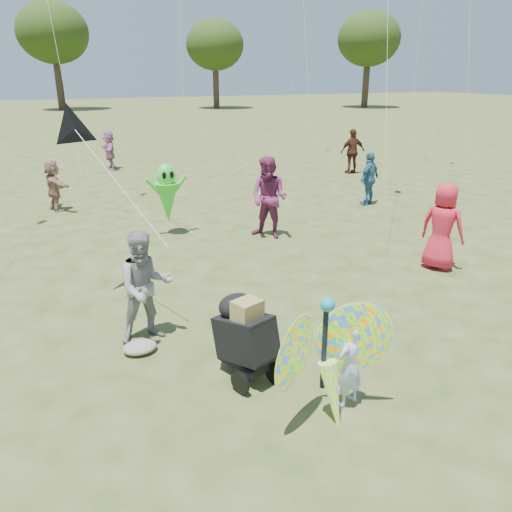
{
  "coord_description": "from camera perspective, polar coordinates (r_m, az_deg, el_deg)",
  "views": [
    {
      "loc": [
        -3.3,
        -4.99,
        3.74
      ],
      "look_at": [
        -0.2,
        1.5,
        1.1
      ],
      "focal_mm": 35.0,
      "sensor_mm": 36.0,
      "label": 1
    }
  ],
  "objects": [
    {
      "name": "child_girl",
      "position": [
        6.05,
        10.66,
        -12.13
      ],
      "size": [
        0.44,
        0.34,
        1.08
      ],
      "primitive_type": "imported",
      "rotation": [
        0.0,
        0.0,
        3.38
      ],
      "color": "#B0C7FA",
      "rests_on": "ground"
    },
    {
      "name": "jogging_stroller",
      "position": [
        6.49,
        -1.35,
        -8.62
      ],
      "size": [
        0.71,
        1.13,
        1.09
      ],
      "rotation": [
        0.0,
        0.0,
        0.32
      ],
      "color": "black",
      "rests_on": "ground"
    },
    {
      "name": "crowd_h",
      "position": [
        20.29,
        10.98,
        11.65
      ],
      "size": [
        1.06,
        0.55,
        1.72
      ],
      "primitive_type": "imported",
      "rotation": [
        0.0,
        0.0,
        3.01
      ],
      "color": "#452017",
      "rests_on": "ground"
    },
    {
      "name": "alien_kite",
      "position": [
        12.27,
        -10.12,
        6.8
      ],
      "size": [
        1.12,
        0.69,
        1.74
      ],
      "color": "#39DE34",
      "rests_on": "ground"
    },
    {
      "name": "delta_kite_rig",
      "position": [
        8.65,
        -19.98,
        13.4
      ],
      "size": [
        1.36,
        2.16,
        1.97
      ],
      "color": "black",
      "rests_on": "ground"
    },
    {
      "name": "tree_line",
      "position": [
        50.56,
        -19.08,
        22.7
      ],
      "size": [
        91.78,
        33.6,
        10.79
      ],
      "color": "#3A2D21",
      "rests_on": "ground"
    },
    {
      "name": "butterfly_kite",
      "position": [
        5.69,
        8.23,
        -11.79
      ],
      "size": [
        1.74,
        0.75,
        1.7
      ],
      "color": "#F34A26",
      "rests_on": "ground"
    },
    {
      "name": "crowd_d",
      "position": [
        15.49,
        -22.11,
        7.47
      ],
      "size": [
        0.76,
        1.41,
        1.45
      ],
      "primitive_type": "imported",
      "rotation": [
        0.0,
        0.0,
        1.83
      ],
      "color": "#966E5C",
      "rests_on": "ground"
    },
    {
      "name": "adult_man",
      "position": [
        7.38,
        -12.51,
        -3.48
      ],
      "size": [
        0.82,
        0.64,
        1.68
      ],
      "primitive_type": "imported",
      "rotation": [
        0.0,
        0.0,
        -0.0
      ],
      "color": "gray",
      "rests_on": "ground"
    },
    {
      "name": "grey_bag",
      "position": [
        7.4,
        -13.15,
        -10.1
      ],
      "size": [
        0.48,
        0.39,
        0.15
      ],
      "primitive_type": "ellipsoid",
      "color": "gray",
      "rests_on": "ground"
    },
    {
      "name": "crowd_a",
      "position": [
        10.59,
        20.54,
        3.17
      ],
      "size": [
        0.87,
        1.01,
        1.75
      ],
      "primitive_type": "imported",
      "rotation": [
        0.0,
        0.0,
        2.01
      ],
      "color": "red",
      "rests_on": "ground"
    },
    {
      "name": "crowd_c",
      "position": [
        15.42,
        12.82,
        8.63
      ],
      "size": [
        1.0,
        0.72,
        1.57
      ],
      "primitive_type": "imported",
      "rotation": [
        0.0,
        0.0,
        3.55
      ],
      "color": "#32668A",
      "rests_on": "ground"
    },
    {
      "name": "crowd_j",
      "position": [
        21.8,
        -16.41,
        11.53
      ],
      "size": [
        0.49,
        1.44,
        1.54
      ],
      "primitive_type": "imported",
      "rotation": [
        0.0,
        0.0,
        4.69
      ],
      "color": "#AC6298",
      "rests_on": "ground"
    },
    {
      "name": "ground",
      "position": [
        7.05,
        6.89,
        -12.03
      ],
      "size": [
        160.0,
        160.0,
        0.0
      ],
      "primitive_type": "plane",
      "color": "#51592B",
      "rests_on": "ground"
    },
    {
      "name": "crowd_e",
      "position": [
        11.88,
        1.49,
        6.66
      ],
      "size": [
        1.14,
        1.19,
        1.93
      ],
      "primitive_type": "imported",
      "rotation": [
        0.0,
        0.0,
        5.33
      ],
      "color": "#762754",
      "rests_on": "ground"
    }
  ]
}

